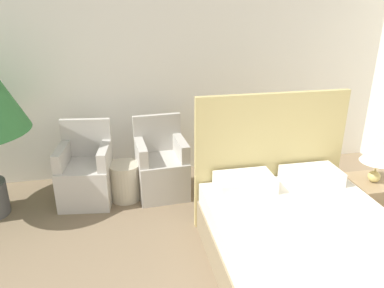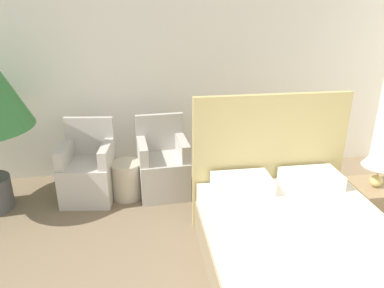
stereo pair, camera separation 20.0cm
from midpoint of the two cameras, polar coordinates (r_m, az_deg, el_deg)
The scene contains 7 objects.
wall_back at distance 4.88m, azimuth -1.19°, elevation 11.99°, with size 10.00×0.06×2.90m.
bed at distance 3.36m, azimuth 18.61°, elevation -15.76°, with size 1.58×2.17×1.41m.
armchair_near_window_left at distance 4.57m, azimuth -14.30°, elevation -4.44°, with size 0.64×0.64×0.94m.
armchair_near_window_right at distance 4.55m, azimuth -3.17°, elevation -3.86°, with size 0.61×0.61×0.94m.
nightstand at distance 4.36m, azimuth 26.91°, elevation -8.58°, with size 0.45×0.47×0.51m.
table_lamp at distance 4.09m, azimuth 28.16°, elevation -1.72°, with size 0.34×0.34×0.46m.
side_table at distance 4.54m, azimuth -8.69°, elevation -5.43°, with size 0.37×0.37×0.45m.
Camera 2 is at (-0.49, -1.00, 2.29)m, focal length 35.00 mm.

